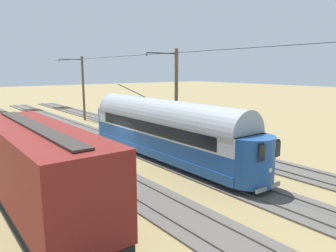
{
  "coord_description": "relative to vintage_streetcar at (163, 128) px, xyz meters",
  "views": [
    {
      "loc": [
        10.76,
        21.02,
        6.35
      ],
      "look_at": [
        -2.82,
        3.44,
        2.37
      ],
      "focal_mm": 33.78,
      "sensor_mm": 36.0,
      "label": 1
    }
  ],
  "objects": [
    {
      "name": "track_third_siding",
      "position": [
        4.79,
        -3.79,
        -2.21
      ],
      "size": [
        2.8,
        80.0,
        0.18
      ],
      "color": "#56514C",
      "rests_on": "ground"
    },
    {
      "name": "catenary_pole_mid_near",
      "position": [
        -2.73,
        -2.03,
        1.9
      ],
      "size": [
        3.03,
        0.28,
        7.97
      ],
      "color": "brown",
      "rests_on": "ground"
    },
    {
      "name": "track_adjacent_siding",
      "position": [
        -0.0,
        -3.79,
        -2.21
      ],
      "size": [
        2.8,
        80.0,
        0.18
      ],
      "color": "#56514C",
      "rests_on": "ground"
    },
    {
      "name": "vintage_streetcar",
      "position": [
        0.0,
        0.0,
        0.0
      ],
      "size": [
        2.65,
        17.65,
        4.97
      ],
      "color": "#1E4C93",
      "rests_on": "ground"
    },
    {
      "name": "ground_plane",
      "position": [
        2.39,
        -3.48,
        -2.26
      ],
      "size": [
        220.0,
        220.0,
        0.0
      ],
      "primitive_type": "plane",
      "color": "#937F51"
    },
    {
      "name": "track_outer_siding",
      "position": [
        9.57,
        -3.79,
        -2.21
      ],
      "size": [
        2.8,
        80.0,
        0.18
      ],
      "color": "#56514C",
      "rests_on": "ground"
    },
    {
      "name": "track_end_bumper",
      "position": [
        4.79,
        -13.56,
        -1.86
      ],
      "size": [
        1.8,
        0.6,
        0.8
      ],
      "primitive_type": "cube",
      "color": "#B2A519",
      "rests_on": "ground"
    },
    {
      "name": "switch_stand",
      "position": [
        -6.13,
        -16.6,
        -1.56
      ],
      "size": [
        0.5,
        0.3,
        1.24
      ],
      "color": "black",
      "rests_on": "ground"
    },
    {
      "name": "catenary_pole_foreground",
      "position": [
        -2.73,
        -20.54,
        1.9
      ],
      "size": [
        3.03,
        0.28,
        7.97
      ],
      "color": "brown",
      "rests_on": "ground"
    },
    {
      "name": "track_streetcar_siding",
      "position": [
        -4.79,
        -3.79,
        -2.21
      ],
      "size": [
        2.8,
        80.0,
        0.18
      ],
      "color": "#56514C",
      "rests_on": "ground"
    },
    {
      "name": "coach_adjacent",
      "position": [
        9.57,
        3.63,
        -0.1
      ],
      "size": [
        2.96,
        11.56,
        3.85
      ],
      "color": "maroon",
      "rests_on": "ground"
    },
    {
      "name": "overhead_wire_run",
      "position": [
        -0.06,
        -2.81,
        5.17
      ],
      "size": [
        2.82,
        41.02,
        0.18
      ],
      "color": "black",
      "rests_on": "ground"
    }
  ]
}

